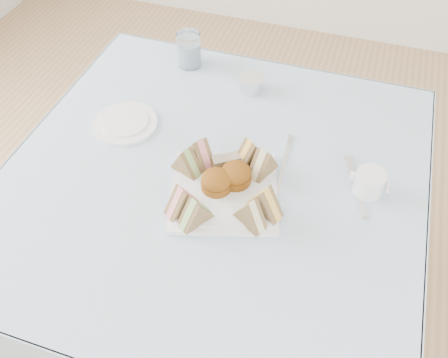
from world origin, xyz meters
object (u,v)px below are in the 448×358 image
(table, at_px, (215,257))
(water_glass, at_px, (189,50))
(serving_plate, at_px, (224,191))
(creamer_jug, at_px, (369,183))

(table, xyz_separation_m, water_glass, (-0.22, 0.42, 0.43))
(table, relative_size, serving_plate, 3.61)
(table, bearing_deg, creamer_jug, 9.59)
(serving_plate, relative_size, creamer_jug, 3.59)
(water_glass, height_order, creamer_jug, water_glass)
(table, xyz_separation_m, serving_plate, (0.04, -0.05, 0.38))
(serving_plate, bearing_deg, creamer_jug, 2.51)
(table, relative_size, creamer_jug, 12.94)
(serving_plate, xyz_separation_m, creamer_jug, (0.32, 0.11, 0.02))
(serving_plate, height_order, creamer_jug, creamer_jug)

